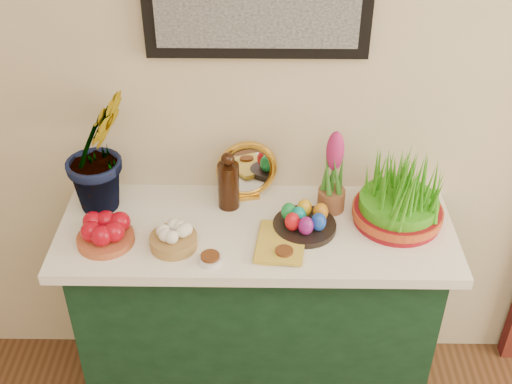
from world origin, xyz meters
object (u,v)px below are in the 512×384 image
sideboard (256,317)px  wheatgrass_sabzeh (400,194)px  mirror (247,171)px  hyacinth_green (96,133)px  book (257,240)px

sideboard → wheatgrass_sabzeh: 0.77m
sideboard → mirror: mirror is taller
hyacinth_green → wheatgrass_sabzeh: size_ratio=1.89×
mirror → wheatgrass_sabzeh: 0.56m
sideboard → book: size_ratio=5.97×
mirror → hyacinth_green: bearing=-173.1°
book → wheatgrass_sabzeh: wheatgrass_sabzeh is taller
sideboard → wheatgrass_sabzeh: (0.50, 0.03, 0.58)m
hyacinth_green → book: 0.67m
hyacinth_green → book: bearing=-65.0°
book → wheatgrass_sabzeh: 0.53m
sideboard → hyacinth_green: 0.95m
hyacinth_green → book: (0.56, -0.22, -0.29)m
wheatgrass_sabzeh → sideboard: bearing=-176.1°
sideboard → book: book is taller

